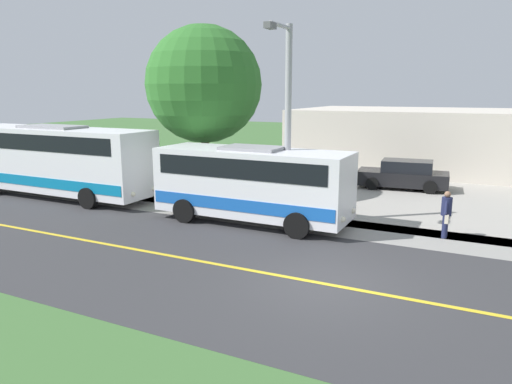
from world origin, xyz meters
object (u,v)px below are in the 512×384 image
Objects in this scene: shuttle_bus_front at (252,181)px; parked_car_near at (403,175)px; tree_curbside at (204,85)px; street_light_pole at (287,116)px; commercial_building at (487,141)px; pedestrian_with_bags at (446,213)px; transit_bus_rear at (55,158)px.

shuttle_bus_front is 9.93m from parked_car_near.
shuttle_bus_front is at bearing 52.87° from tree_curbside.
parked_car_near is (-8.65, 2.84, -3.27)m from street_light_pole.
shuttle_bus_front is 18.57m from commercial_building.
commercial_building reaches higher than parked_car_near.
transit_bus_rear is at bearing -86.34° from pedestrian_with_bags.
tree_curbside is (-1.79, -10.55, 4.27)m from pedestrian_with_bags.
tree_curbside reaches higher than commercial_building.
parked_car_near is at bearing 122.17° from transit_bus_rear.
pedestrian_with_bags is at bearing 80.35° from tree_curbside.
tree_curbside is (6.11, -7.89, 4.43)m from parked_car_near.
shuttle_bus_front is 10.28m from transit_bus_rear.
shuttle_bus_front is 0.96× the size of tree_curbside.
tree_curbside reaches higher than shuttle_bus_front.
shuttle_bus_front is 6.01m from tree_curbside.
commercial_building is (-16.54, 6.45, -2.10)m from street_light_pole.
street_light_pole is (0.74, -5.50, 3.11)m from pedestrian_with_bags.
shuttle_bus_front is at bearing 89.71° from transit_bus_rear.
street_light_pole reaches higher than pedestrian_with_bags.
tree_curbside is 18.41m from commercial_building.
transit_bus_rear is 2.27× the size of parked_car_near.
transit_bus_rear is 17.02m from pedestrian_with_bags.
shuttle_bus_front is at bearing -71.56° from street_light_pole.
parked_car_near is at bearing -24.58° from commercial_building.
parked_car_near is 0.59× the size of tree_curbside.
street_light_pole is at bearing 108.44° from shuttle_bus_front.
pedestrian_with_bags is 0.21× the size of tree_curbside.
commercial_building is at bearing 155.42° from parked_car_near.
tree_curbside reaches higher than street_light_pole.
pedestrian_with_bags is 0.07× the size of commercial_building.
parked_car_near is 8.75m from commercial_building.
tree_curbside is (-2.88, 6.41, 3.31)m from transit_bus_rear.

